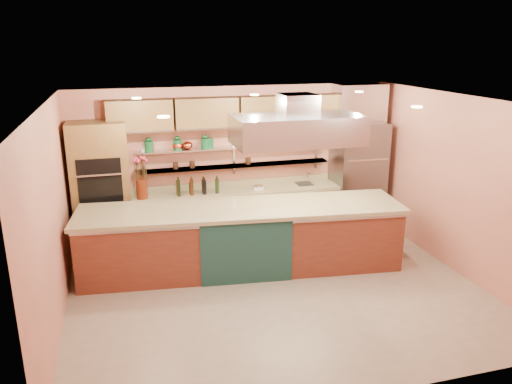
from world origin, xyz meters
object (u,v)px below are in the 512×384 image
object	(u,v)px
refrigerator	(357,175)
flower_vase	(142,189)
copper_kettle	(188,145)
green_canister	(209,143)
island	(242,238)
kitchen_scale	(258,187)

from	to	relation	value
refrigerator	flower_vase	xyz separation A→B (m)	(-4.13, 0.01, 0.05)
copper_kettle	green_canister	size ratio (longest dim) A/B	1.01
island	kitchen_scale	world-z (taller)	island
flower_vase	refrigerator	bearing A→B (deg)	-0.14
refrigerator	flower_vase	size ratio (longest dim) A/B	6.03
copper_kettle	green_canister	world-z (taller)	green_canister
green_canister	copper_kettle	bearing A→B (deg)	180.00
flower_vase	green_canister	world-z (taller)	green_canister
island	green_canister	bearing A→B (deg)	104.66
island	copper_kettle	world-z (taller)	copper_kettle
green_canister	kitchen_scale	bearing A→B (deg)	-14.40
island	copper_kettle	bearing A→B (deg)	118.53
refrigerator	kitchen_scale	bearing A→B (deg)	179.72
kitchen_scale	green_canister	size ratio (longest dim) A/B	0.99
refrigerator	copper_kettle	size ratio (longest dim) A/B	11.66
island	copper_kettle	distance (m)	2.06
island	green_canister	world-z (taller)	green_canister
island	kitchen_scale	bearing A→B (deg)	70.09
kitchen_scale	copper_kettle	xyz separation A→B (m)	(-1.25, 0.22, 0.81)
refrigerator	green_canister	xyz separation A→B (m)	(-2.87, 0.23, 0.75)
island	kitchen_scale	xyz separation A→B (m)	(0.64, 1.29, 0.45)
green_canister	island	bearing A→B (deg)	-81.69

